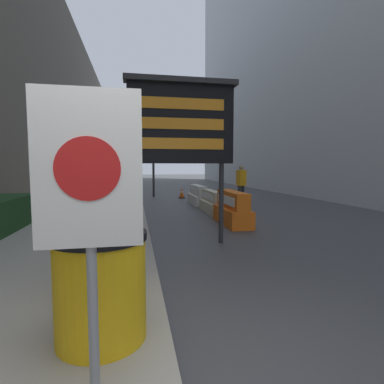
# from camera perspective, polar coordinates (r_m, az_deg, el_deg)

# --- Properties ---
(building_left_facade) EXTENTS (0.40, 50.40, 10.75)m
(building_left_facade) POSITION_cam_1_polar(r_m,az_deg,el_deg) (12.79, -29.95, 21.43)
(building_left_facade) COLOR #706656
(building_left_facade) RESTS_ON ground_plane
(barrel_drum_foreground) EXTENTS (0.76, 0.76, 0.89)m
(barrel_drum_foreground) POSITION_cam_1_polar(r_m,az_deg,el_deg) (2.69, -16.97, -16.68)
(barrel_drum_foreground) COLOR yellow
(barrel_drum_foreground) RESTS_ON sidewalk_left
(barrel_drum_middle) EXTENTS (0.76, 0.76, 0.89)m
(barrel_drum_middle) POSITION_cam_1_polar(r_m,az_deg,el_deg) (3.65, -16.27, -10.90)
(barrel_drum_middle) COLOR yellow
(barrel_drum_middle) RESTS_ON sidewalk_left
(warning_sign) EXTENTS (0.60, 0.08, 1.86)m
(warning_sign) POSITION_cam_1_polar(r_m,az_deg,el_deg) (1.78, -19.01, -0.06)
(warning_sign) COLOR gray
(warning_sign) RESTS_ON sidewalk_left
(message_board) EXTENTS (2.21, 0.36, 3.29)m
(message_board) POSITION_cam_1_polar(r_m,az_deg,el_deg) (6.08, -2.07, 12.81)
(message_board) COLOR #28282B
(message_board) RESTS_ON ground_plane
(jersey_barrier_orange_far) EXTENTS (0.61, 1.79, 0.92)m
(jersey_barrier_orange_far) POSITION_cam_1_polar(r_m,az_deg,el_deg) (8.33, 7.69, -3.40)
(jersey_barrier_orange_far) COLOR orange
(jersey_barrier_orange_far) RESTS_ON ground_plane
(jersey_barrier_cream) EXTENTS (0.52, 1.84, 0.76)m
(jersey_barrier_cream) POSITION_cam_1_polar(r_m,az_deg,el_deg) (10.48, 3.78, -2.05)
(jersey_barrier_cream) COLOR beige
(jersey_barrier_cream) RESTS_ON ground_plane
(jersey_barrier_white) EXTENTS (0.59, 1.96, 0.80)m
(jersey_barrier_white) POSITION_cam_1_polar(r_m,az_deg,el_deg) (12.75, 1.13, -0.74)
(jersey_barrier_white) COLOR silver
(jersey_barrier_white) RESTS_ON ground_plane
(traffic_cone_near) EXTENTS (0.35, 0.35, 0.63)m
(traffic_cone_near) POSITION_cam_1_polar(r_m,az_deg,el_deg) (11.81, 4.88, -1.41)
(traffic_cone_near) COLOR black
(traffic_cone_near) RESTS_ON ground_plane
(traffic_cone_mid) EXTENTS (0.31, 0.31, 0.56)m
(traffic_cone_mid) POSITION_cam_1_polar(r_m,az_deg,el_deg) (15.18, -1.95, -0.15)
(traffic_cone_mid) COLOR black
(traffic_cone_mid) RESTS_ON ground_plane
(traffic_light_near_curb) EXTENTS (0.28, 0.44, 3.45)m
(traffic_light_near_curb) POSITION_cam_1_polar(r_m,az_deg,el_deg) (15.80, -7.37, 8.14)
(traffic_light_near_curb) COLOR #2D2D30
(traffic_light_near_curb) RESTS_ON ground_plane
(pedestrian_worker) EXTENTS (0.30, 0.46, 1.68)m
(pedestrian_worker) POSITION_cam_1_polar(r_m,az_deg,el_deg) (12.58, 9.33, 2.04)
(pedestrian_worker) COLOR #333338
(pedestrian_worker) RESTS_ON ground_plane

